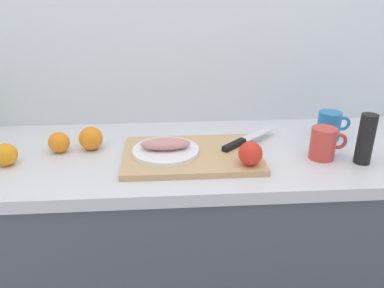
# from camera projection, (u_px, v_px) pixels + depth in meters

# --- Properties ---
(back_wall) EXTENTS (3.20, 0.05, 2.50)m
(back_wall) POSITION_uv_depth(u_px,v_px,m) (196.00, 36.00, 1.49)
(back_wall) COLOR silver
(back_wall) RESTS_ON ground_plane
(kitchen_counter) EXTENTS (2.00, 0.60, 0.90)m
(kitchen_counter) POSITION_uv_depth(u_px,v_px,m) (202.00, 254.00, 1.50)
(kitchen_counter) COLOR #4C5159
(kitchen_counter) RESTS_ON ground_plane
(cutting_board) EXTENTS (0.45, 0.31, 0.02)m
(cutting_board) POSITION_uv_depth(u_px,v_px,m) (192.00, 155.00, 1.27)
(cutting_board) COLOR tan
(cutting_board) RESTS_ON kitchen_counter
(white_plate) EXTENTS (0.22, 0.22, 0.01)m
(white_plate) POSITION_uv_depth(u_px,v_px,m) (166.00, 151.00, 1.25)
(white_plate) COLOR white
(white_plate) RESTS_ON cutting_board
(fish_fillet) EXTENTS (0.17, 0.07, 0.04)m
(fish_fillet) POSITION_uv_depth(u_px,v_px,m) (165.00, 144.00, 1.24)
(fish_fillet) COLOR tan
(fish_fillet) RESTS_ON white_plate
(chef_knife) EXTENTS (0.23, 0.22, 0.02)m
(chef_knife) POSITION_uv_depth(u_px,v_px,m) (243.00, 141.00, 1.33)
(chef_knife) COLOR silver
(chef_knife) RESTS_ON cutting_board
(tomato_0) EXTENTS (0.07, 0.07, 0.07)m
(tomato_0) POSITION_uv_depth(u_px,v_px,m) (250.00, 154.00, 1.16)
(tomato_0) COLOR red
(tomato_0) RESTS_ON cutting_board
(coffee_mug_0) EXTENTS (0.12, 0.08, 0.11)m
(coffee_mug_0) POSITION_uv_depth(u_px,v_px,m) (324.00, 143.00, 1.25)
(coffee_mug_0) COLOR #CC3F38
(coffee_mug_0) RESTS_ON kitchen_counter
(coffee_mug_1) EXTENTS (0.12, 0.08, 0.10)m
(coffee_mug_1) POSITION_uv_depth(u_px,v_px,m) (330.00, 125.00, 1.41)
(coffee_mug_1) COLOR #2672B2
(coffee_mug_1) RESTS_ON kitchen_counter
(orange_0) EXTENTS (0.07, 0.07, 0.07)m
(orange_0) POSITION_uv_depth(u_px,v_px,m) (6.00, 155.00, 1.20)
(orange_0) COLOR orange
(orange_0) RESTS_ON kitchen_counter
(orange_1) EXTENTS (0.07, 0.07, 0.07)m
(orange_1) POSITION_uv_depth(u_px,v_px,m) (59.00, 142.00, 1.30)
(orange_1) COLOR orange
(orange_1) RESTS_ON kitchen_counter
(orange_2) EXTENTS (0.08, 0.08, 0.08)m
(orange_2) POSITION_uv_depth(u_px,v_px,m) (91.00, 138.00, 1.32)
(orange_2) COLOR orange
(orange_2) RESTS_ON kitchen_counter
(pepper_mill) EXTENTS (0.05, 0.05, 0.16)m
(pepper_mill) POSITION_uv_depth(u_px,v_px,m) (366.00, 139.00, 1.20)
(pepper_mill) COLOR black
(pepper_mill) RESTS_ON kitchen_counter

